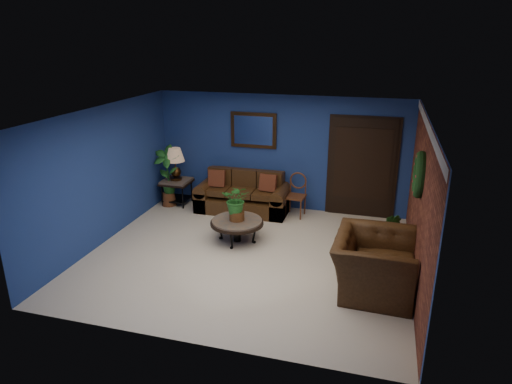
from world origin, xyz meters
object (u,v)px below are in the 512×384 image
(end_table, at_px, (177,185))
(side_chair, at_px, (296,192))
(armchair, at_px, (374,264))
(sofa, at_px, (243,198))
(coffee_table, at_px, (237,223))
(table_lamp, at_px, (175,160))

(end_table, bearing_deg, side_chair, 1.42)
(side_chair, bearing_deg, end_table, -173.25)
(side_chair, bearing_deg, armchair, -52.30)
(sofa, relative_size, side_chair, 2.14)
(end_table, xyz_separation_m, side_chair, (2.75, 0.07, 0.08))
(coffee_table, distance_m, side_chair, 1.80)
(coffee_table, relative_size, armchair, 0.74)
(coffee_table, relative_size, side_chair, 1.07)
(end_table, xyz_separation_m, armchair, (4.45, -2.62, -0.00))
(side_chair, distance_m, armchair, 3.18)
(end_table, bearing_deg, sofa, 0.90)
(armchair, bearing_deg, sofa, 49.74)
(table_lamp, bearing_deg, sofa, 0.90)
(coffee_table, bearing_deg, sofa, 102.87)
(sofa, bearing_deg, table_lamp, -179.10)
(table_lamp, xyz_separation_m, side_chair, (2.75, 0.07, -0.51))
(end_table, height_order, table_lamp, table_lamp)
(end_table, bearing_deg, table_lamp, 45.00)
(sofa, height_order, table_lamp, table_lamp)
(side_chair, bearing_deg, table_lamp, -173.25)
(armchair, bearing_deg, coffee_table, 68.91)
(end_table, distance_m, armchair, 5.16)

